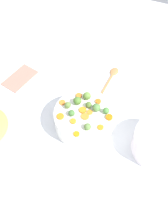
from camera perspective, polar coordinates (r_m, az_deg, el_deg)
The scene contains 24 objects.
tabletop at distance 1.35m, azimuth -1.05°, elevation -2.61°, with size 2.40×2.40×0.02m, color white.
serving_bowl_carrots at distance 1.29m, azimuth -0.00°, elevation -1.63°, with size 0.29×0.29×0.11m, color white.
carrot_slice_0 at distance 1.24m, azimuth -5.04°, elevation -0.93°, with size 0.03×0.03×0.01m, color orange.
carrot_slice_1 at distance 1.31m, azimuth -1.09°, elevation 3.51°, with size 0.03×0.03×0.01m, color orange.
carrot_slice_2 at distance 1.29m, azimuth 3.04°, elevation 2.26°, with size 0.03×0.03×0.01m, color orange.
carrot_slice_3 at distance 1.21m, azimuth 3.51°, elevation -3.27°, with size 0.03×0.03×0.01m, color orange.
carrot_slice_4 at distance 1.22m, azimuth -2.52°, elevation -1.91°, with size 0.03×0.03×0.01m, color orange.
carrot_slice_5 at distance 1.29m, azimuth -4.63°, elevation 2.03°, with size 0.03×0.03×0.01m, color orange.
carrot_slice_6 at distance 1.26m, azimuth -0.26°, elevation 0.41°, with size 0.03×0.03×0.01m, color orange.
carrot_slice_7 at distance 1.24m, azimuth 0.22°, elevation -0.95°, with size 0.04×0.04×0.01m, color orange.
carrot_slice_8 at distance 1.24m, azimuth 5.36°, elevation -1.12°, with size 0.03×0.03×0.01m, color orange.
carrot_slice_9 at distance 1.18m, azimuth -1.61°, elevation -4.68°, with size 0.03×0.03×0.01m, color orange.
carrot_slice_10 at distance 1.25m, azimuth 1.26°, elevation -0.04°, with size 0.03×0.03×0.01m, color orange.
brussels_sprout_0 at distance 1.26m, azimuth -3.41°, elevation 1.61°, with size 0.03×0.03×0.03m, color olive.
brussels_sprout_1 at distance 1.27m, azimuth -1.41°, elevation 2.41°, with size 0.04×0.04×0.04m, color #4D7A2F.
brussels_sprout_2 at distance 1.19m, azimuth 0.75°, elevation -3.14°, with size 0.03×0.03×0.03m, color #5F8541.
brussels_sprout_3 at distance 1.24m, azimuth 4.73°, elevation 0.28°, with size 0.03×0.03×0.03m, color #4B883C.
brussels_sprout_4 at distance 1.29m, azimuth 0.64°, elevation 3.44°, with size 0.04×0.04×0.04m, color olive.
brussels_sprout_5 at distance 1.23m, azimuth -2.66°, elevation -0.23°, with size 0.03×0.03×0.03m, color #447636.
brussels_sprout_6 at distance 1.26m, azimuth 0.99°, elevation 1.52°, with size 0.03×0.03×0.03m, color #4E6D2B.
brussels_sprout_7 at distance 1.25m, azimuth 2.66°, elevation 0.95°, with size 0.04×0.04×0.04m, color #548340.
wooden_spoon at distance 1.54m, azimuth 5.80°, elevation 7.42°, with size 0.27×0.05×0.01m.
casserole_dish at distance 1.27m, azimuth 15.66°, elevation -6.36°, with size 0.24×0.24×0.12m, color white.
dish_towel at distance 1.58m, azimuth -13.44°, elevation 7.02°, with size 0.19×0.11×0.01m, color tan.
Camera 1 is at (-0.68, -0.30, 1.14)m, focal length 43.08 mm.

